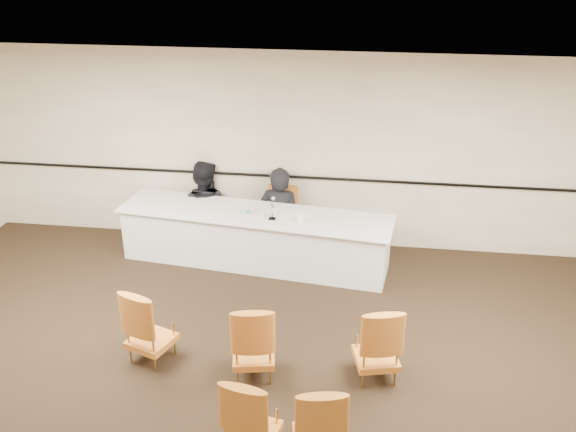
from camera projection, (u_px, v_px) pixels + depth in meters
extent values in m
plane|color=black|center=(253.00, 413.00, 6.67)|extent=(10.00, 10.00, 0.00)
plane|color=white|center=(245.00, 137.00, 5.41)|extent=(10.00, 10.00, 0.00)
cube|color=#C6B19B|center=(300.00, 151.00, 9.64)|extent=(10.00, 0.04, 3.00)
cube|color=black|center=(299.00, 177.00, 9.77)|extent=(9.80, 0.04, 0.03)
imported|color=black|center=(280.00, 223.00, 9.91)|extent=(0.71, 0.50, 1.83)
imported|color=black|center=(204.00, 213.00, 10.19)|extent=(0.93, 0.76, 1.76)
cube|color=white|center=(289.00, 217.00, 9.15)|extent=(0.34, 0.28, 0.00)
cylinder|color=silver|center=(262.00, 213.00, 9.15)|extent=(0.07, 0.07, 0.10)
cylinder|color=white|center=(301.00, 218.00, 8.96)|extent=(0.10, 0.10, 0.14)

